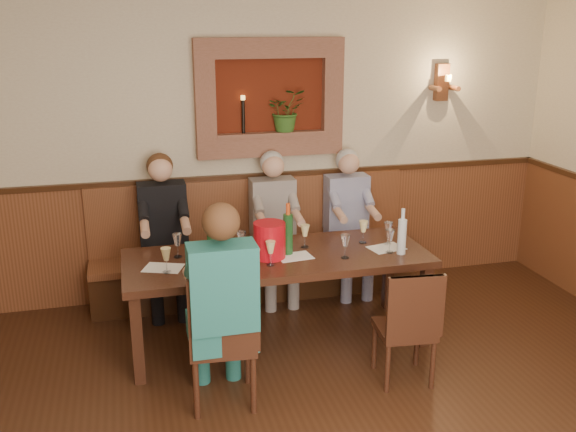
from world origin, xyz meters
The scene contains 31 objects.
room_shell centered at (0.00, 0.00, 1.89)m, with size 6.04×6.04×2.82m.
wainscoting centered at (0.00, 0.00, 0.59)m, with size 6.02×6.02×1.15m.
wall_niche centered at (0.24, 2.94, 1.81)m, with size 1.36×0.30×1.06m.
wall_sconce centered at (1.90, 2.93, 1.94)m, with size 0.25×0.20×0.35m.
dining_table centered at (0.00, 1.85, 0.68)m, with size 2.40×0.90×0.75m.
bench centered at (0.00, 2.79, 0.33)m, with size 3.00×0.45×1.11m.
chair_near_left centered at (-0.57, 1.09, 0.29)m, with size 0.47×0.47×1.00m.
chair_near_right centered at (0.75, 1.05, 0.26)m, with size 0.43×0.43×0.88m.
person_bench_left centered at (-0.82, 2.69, 0.59)m, with size 0.42×0.51×1.42m.
person_bench_mid centered at (0.18, 2.69, 0.58)m, with size 0.41×0.50×1.39m.
person_bench_right centered at (0.90, 2.69, 0.57)m, with size 0.40×0.49×1.38m.
person_chair_front centered at (-0.57, 1.07, 0.61)m, with size 0.44×0.54×1.46m.
spittoon_bucket centered at (-0.07, 1.81, 0.89)m, with size 0.25×0.25×0.28m, color #B80B16.
wine_bottle_green_a centered at (0.09, 1.85, 0.92)m, with size 0.08×0.08×0.42m.
wine_bottle_green_b centered at (-0.51, 1.86, 0.91)m, with size 0.08×0.08×0.40m.
water_bottle centered at (0.96, 1.63, 0.90)m, with size 0.08×0.08×0.37m.
tasting_sheet_a centered at (-0.89, 1.79, 0.75)m, with size 0.28×0.20×0.00m, color white.
tasting_sheet_b centered at (0.12, 1.78, 0.75)m, with size 0.27×0.19×0.00m, color white.
tasting_sheet_c centered at (0.90, 1.78, 0.75)m, with size 0.28×0.20×0.00m, color white.
tasting_sheet_d centered at (-0.40, 1.57, 0.75)m, with size 0.28×0.20×0.00m, color white.
wine_glass_0 centered at (-0.87, 1.70, 0.85)m, with size 0.08×0.08×0.19m, color #E9D58B, non-canonical shape.
wine_glass_1 centered at (-0.76, 2.00, 0.85)m, with size 0.08×0.08×0.19m, color white, non-canonical shape.
wine_glass_2 centered at (-0.61, 1.67, 0.85)m, with size 0.08×0.08×0.19m, color #E9D58B, non-canonical shape.
wine_glass_3 centered at (-0.27, 1.93, 0.85)m, with size 0.08×0.08×0.19m, color white, non-canonical shape.
wine_glass_4 centered at (-0.10, 1.65, 0.85)m, with size 0.08×0.08×0.19m, color #E9D58B, non-canonical shape.
wine_glass_5 centered at (0.26, 1.97, 0.85)m, with size 0.08×0.08×0.19m, color #E9D58B, non-canonical shape.
wine_glass_6 centered at (0.50, 1.66, 0.85)m, with size 0.08×0.08×0.19m, color white, non-canonical shape.
wine_glass_7 centered at (0.76, 1.95, 0.85)m, with size 0.08×0.08×0.19m, color #E9D58B, non-canonical shape.
wine_glass_8 centered at (0.88, 1.68, 0.85)m, with size 0.08×0.08×0.19m, color white, non-canonical shape.
wine_glass_9 centered at (-0.25, 1.51, 0.85)m, with size 0.08×0.08×0.19m, color #E9D58B, non-canonical shape.
wine_glass_10 centered at (0.94, 1.87, 0.85)m, with size 0.08×0.08×0.19m, color white, non-canonical shape.
Camera 1 is at (-1.10, -2.77, 2.54)m, focal length 40.00 mm.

